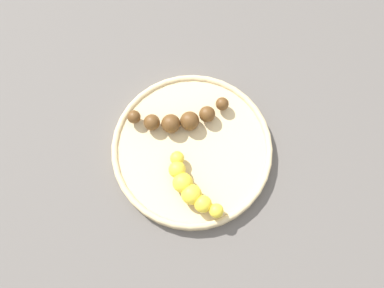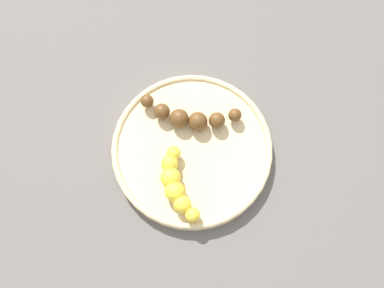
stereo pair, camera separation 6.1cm
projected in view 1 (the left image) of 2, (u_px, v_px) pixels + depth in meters
ground_plane at (192, 151)px, 0.65m from camera, size 2.40×2.40×0.00m
fruit_bowl at (192, 149)px, 0.63m from camera, size 0.25×0.25×0.02m
banana_overripe at (180, 119)px, 0.63m from camera, size 0.10×0.13×0.03m
banana_yellow at (189, 187)px, 0.59m from camera, size 0.12×0.05×0.03m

